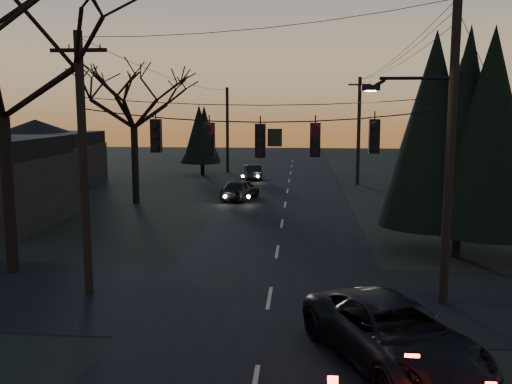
# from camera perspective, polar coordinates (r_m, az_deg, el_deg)

# --- Properties ---
(main_road) EXTENTS (8.00, 120.00, 0.02)m
(main_road) POSITION_cam_1_polar(r_m,az_deg,el_deg) (28.42, 2.47, -4.00)
(main_road) COLOR black
(main_road) RESTS_ON ground
(cross_road) EXTENTS (60.00, 7.00, 0.02)m
(cross_road) POSITION_cam_1_polar(r_m,az_deg,el_deg) (18.79, 1.35, -10.57)
(cross_road) COLOR black
(cross_road) RESTS_ON ground
(utility_pole_right) EXTENTS (5.00, 0.30, 10.00)m
(utility_pole_right) POSITION_cam_1_polar(r_m,az_deg,el_deg) (19.30, 18.16, -10.50)
(utility_pole_right) COLOR black
(utility_pole_right) RESTS_ON ground
(utility_pole_left) EXTENTS (1.80, 0.30, 8.50)m
(utility_pole_left) POSITION_cam_1_polar(r_m,az_deg,el_deg) (20.02, -16.33, -9.73)
(utility_pole_left) COLOR black
(utility_pole_left) RESTS_ON ground
(utility_pole_far_r) EXTENTS (1.80, 0.30, 8.50)m
(utility_pole_far_r) POSITION_cam_1_polar(r_m,az_deg,el_deg) (46.37, 10.10, 0.72)
(utility_pole_far_r) COLOR black
(utility_pole_far_r) RESTS_ON ground
(utility_pole_far_l) EXTENTS (0.30, 0.30, 8.00)m
(utility_pole_far_l) POSITION_cam_1_polar(r_m,az_deg,el_deg) (54.53, -2.85, 1.98)
(utility_pole_far_l) COLOR black
(utility_pole_far_l) RESTS_ON ground
(span_signal_assembly) EXTENTS (11.50, 0.44, 1.66)m
(span_signal_assembly) POSITION_cam_1_polar(r_m,az_deg,el_deg) (17.80, 0.63, 5.41)
(span_signal_assembly) COLOR black
(span_signal_assembly) RESTS_ON ground
(evergreen_right) EXTENTS (4.74, 4.74, 8.68)m
(evergreen_right) POSITION_cam_1_polar(r_m,az_deg,el_deg) (24.53, 19.90, 5.16)
(evergreen_right) COLOR black
(evergreen_right) RESTS_ON ground
(bare_tree_dist) EXTENTS (6.76, 6.76, 9.74)m
(bare_tree_dist) POSITION_cam_1_polar(r_m,az_deg,el_deg) (37.13, -12.20, 9.29)
(bare_tree_dist) COLOR black
(bare_tree_dist) RESTS_ON ground
(evergreen_dist) EXTENTS (3.76, 3.76, 5.79)m
(evergreen_dist) POSITION_cam_1_polar(r_m,az_deg,el_deg) (52.19, -5.40, 5.50)
(evergreen_dist) COLOR black
(evergreen_dist) RESTS_ON ground
(house_left_far) EXTENTS (9.00, 7.00, 5.20)m
(house_left_far) POSITION_cam_1_polar(r_m,az_deg,el_deg) (48.63, -21.08, 3.72)
(house_left_far) COLOR black
(house_left_far) RESTS_ON ground
(suv_near) EXTENTS (4.58, 6.13, 1.55)m
(suv_near) POSITION_cam_1_polar(r_m,az_deg,el_deg) (14.38, 13.50, -13.65)
(suv_near) COLOR black
(suv_near) RESTS_ON ground
(sedan_oncoming_a) EXTENTS (2.58, 4.38, 1.40)m
(sedan_oncoming_a) POSITION_cam_1_polar(r_m,az_deg,el_deg) (38.05, -1.59, 0.24)
(sedan_oncoming_a) COLOR black
(sedan_oncoming_a) RESTS_ON ground
(sedan_oncoming_b) EXTENTS (2.00, 4.01, 1.26)m
(sedan_oncoming_b) POSITION_cam_1_polar(r_m,az_deg,el_deg) (48.97, -0.39, 2.00)
(sedan_oncoming_b) COLOR black
(sedan_oncoming_b) RESTS_ON ground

